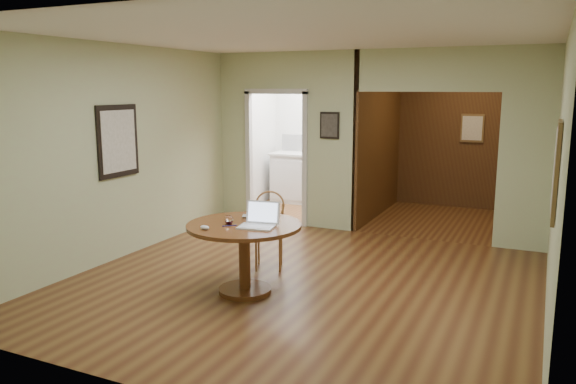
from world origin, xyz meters
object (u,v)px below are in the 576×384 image
at_px(chair, 269,225).
at_px(open_laptop, 259,220).
at_px(closed_laptop, 257,217).
at_px(dining_table, 244,242).

bearing_deg(chair, open_laptop, -90.54).
distance_m(chair, open_laptop, 1.03).
relative_size(open_laptop, closed_laptop, 1.21).
xyz_separation_m(dining_table, chair, (-0.16, 0.90, -0.04)).
relative_size(dining_table, closed_laptop, 3.74).
height_order(dining_table, open_laptop, open_laptop).
height_order(chair, open_laptop, open_laptop).
distance_m(open_laptop, closed_laptop, 0.35).
bearing_deg(dining_table, chair, 100.12).
xyz_separation_m(open_laptop, closed_laptop, (-0.19, 0.29, -0.05)).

